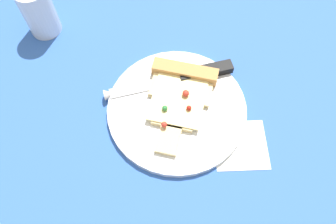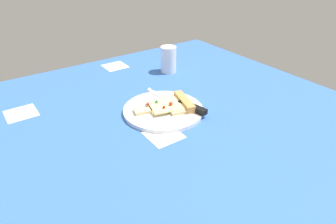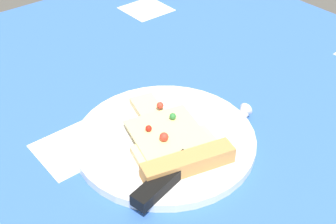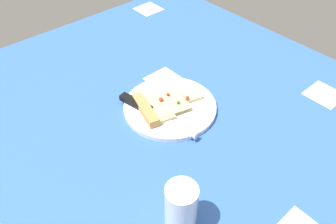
{
  "view_description": "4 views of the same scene",
  "coord_description": "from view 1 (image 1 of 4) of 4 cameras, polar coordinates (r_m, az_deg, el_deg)",
  "views": [
    {
      "loc": [
        29.15,
        -5.51,
        53.63
      ],
      "look_at": [
        3.03,
        -4.48,
        2.18
      ],
      "focal_mm": 35.86,
      "sensor_mm": 36.0,
      "label": 1
    },
    {
      "loc": [
        46.4,
        63.47,
        46.44
      ],
      "look_at": [
        2.28,
        0.49,
        1.75
      ],
      "focal_mm": 31.94,
      "sensor_mm": 36.0,
      "label": 2
    },
    {
      "loc": [
        -34.68,
        26.59,
        41.01
      ],
      "look_at": [
        4.28,
        -5.44,
        2.63
      ],
      "focal_mm": 48.29,
      "sensor_mm": 36.0,
      "label": 3
    },
    {
      "loc": [
        -41.9,
        -51.82,
        60.0
      ],
      "look_at": [
        -1.69,
        -6.01,
        2.97
      ],
      "focal_mm": 35.53,
      "sensor_mm": 36.0,
      "label": 4
    }
  ],
  "objects": [
    {
      "name": "pizza_slice",
      "position": [
        0.6,
        2.05,
        3.26
      ],
      "size": [
        18.84,
        13.46,
        2.49
      ],
      "rotation": [
        0.0,
        0.0,
        4.45
      ],
      "color": "beige",
      "rests_on": "plate"
    },
    {
      "name": "plate",
      "position": [
        0.6,
        1.49,
        0.48
      ],
      "size": [
        24.65,
        24.65,
        1.24
      ],
      "primitive_type": "cylinder",
      "color": "silver",
      "rests_on": "ground_plane"
    },
    {
      "name": "knife",
      "position": [
        0.62,
        2.36,
        5.93
      ],
      "size": [
        7.06,
        23.91,
        2.45
      ],
      "rotation": [
        0.0,
        0.0,
        3.35
      ],
      "color": "silver",
      "rests_on": "plate"
    },
    {
      "name": "ground_plane",
      "position": [
        0.63,
        3.98,
        1.06
      ],
      "size": [
        112.84,
        112.84,
        3.0
      ],
      "color": "#3360B7",
      "rests_on": "ground"
    },
    {
      "name": "drinking_glass",
      "position": [
        0.72,
        -21.17,
        15.76
      ],
      "size": [
        6.18,
        6.18,
        10.29
      ],
      "primitive_type": "cylinder",
      "color": "white",
      "rests_on": "ground_plane"
    }
  ]
}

